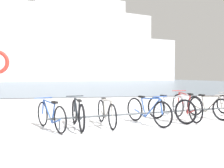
# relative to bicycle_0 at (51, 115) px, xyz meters

# --- Properties ---
(ground) EXTENTS (80.00, 132.00, 0.08)m
(ground) POSITION_rel_bicycle_0_xyz_m (1.73, 52.04, -0.38)
(ground) COLOR white
(bike_rack) EXTENTS (5.66, 1.06, 0.31)m
(bike_rack) POSITION_rel_bicycle_0_xyz_m (2.76, 0.35, -0.07)
(bike_rack) COLOR #4C5156
(bike_rack) RESTS_ON ground
(bicycle_0) EXTENTS (0.83, 1.47, 0.75)m
(bicycle_0) POSITION_rel_bicycle_0_xyz_m (0.00, 0.00, 0.00)
(bicycle_0) COLOR black
(bicycle_0) RESTS_ON ground
(bicycle_1) EXTENTS (0.46, 1.63, 0.77)m
(bicycle_1) POSITION_rel_bicycle_0_xyz_m (0.65, 0.10, 0.01)
(bicycle_1) COLOR black
(bicycle_1) RESTS_ON ground
(bicycle_2) EXTENTS (0.46, 1.63, 0.74)m
(bicycle_2) POSITION_rel_bicycle_0_xyz_m (1.39, 0.21, -0.00)
(bicycle_2) COLOR black
(bicycle_2) RESTS_ON ground
(bicycle_3) EXTENTS (0.77, 1.63, 0.79)m
(bicycle_3) POSITION_rel_bicycle_0_xyz_m (2.51, 0.19, 0.02)
(bicycle_3) COLOR black
(bicycle_3) RESTS_ON ground
(bicycle_4) EXTENTS (0.85, 1.52, 0.78)m
(bicycle_4) POSITION_rel_bicycle_0_xyz_m (3.27, 0.46, 0.01)
(bicycle_4) COLOR black
(bicycle_4) RESTS_ON ground
(bicycle_5) EXTENTS (0.46, 1.75, 0.85)m
(bicycle_5) POSITION_rel_bicycle_0_xyz_m (3.84, 0.61, 0.04)
(bicycle_5) COLOR black
(bicycle_5) RESTS_ON ground
(bicycle_6) EXTENTS (0.64, 1.56, 0.76)m
(bicycle_6) POSITION_rel_bicycle_0_xyz_m (4.65, 0.76, 0.00)
(bicycle_6) COLOR black
(bicycle_6) RESTS_ON ground
(ferry_ship) EXTENTS (55.93, 23.58, 28.59)m
(ferry_ship) POSITION_rel_bicycle_0_xyz_m (3.63, 59.57, 9.24)
(ferry_ship) COLOR white
(ferry_ship) RESTS_ON ground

